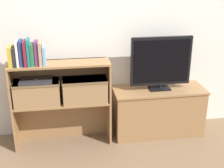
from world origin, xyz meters
name	(u,v)px	position (x,y,z in m)	size (l,w,h in m)	color
ground_plane	(114,144)	(0.00, 0.00, 0.00)	(16.00, 16.00, 0.00)	brown
wall_back	(108,23)	(0.00, 0.40, 1.20)	(10.00, 0.05, 2.40)	silver
tv_stand	(158,111)	(0.52, 0.18, 0.26)	(0.98, 0.39, 0.52)	olive
tv	(161,62)	(0.52, 0.18, 0.82)	(0.64, 0.14, 0.57)	black
bookshelf_lower_tier	(63,115)	(-0.51, 0.19, 0.29)	(0.98, 0.26, 0.47)	olive
bookshelf_upper_tier	(60,75)	(-0.51, 0.18, 0.73)	(0.98, 0.26, 0.41)	olive
book_mustard	(11,56)	(-0.95, 0.10, 0.97)	(0.04, 0.14, 0.19)	gold
book_charcoal	(15,56)	(-0.92, 0.10, 0.97)	(0.03, 0.15, 0.18)	#232328
book_ivory	(18,53)	(-0.89, 0.10, 1.00)	(0.02, 0.15, 0.23)	silver
book_navy	(21,53)	(-0.85, 0.10, 1.00)	(0.03, 0.12, 0.24)	navy
book_maroon	(25,53)	(-0.82, 0.10, 1.00)	(0.03, 0.16, 0.23)	maroon
book_teal	(29,52)	(-0.79, 0.10, 1.01)	(0.02, 0.15, 0.25)	#1E7075
book_forest	(32,54)	(-0.75, 0.10, 0.98)	(0.04, 0.13, 0.21)	#286638
book_plum	(37,53)	(-0.72, 0.10, 0.99)	(0.03, 0.12, 0.23)	#6B2D66
book_tan	(41,53)	(-0.68, 0.10, 0.99)	(0.03, 0.15, 0.22)	tan
book_skyblue	(44,55)	(-0.65, 0.10, 0.97)	(0.02, 0.15, 0.18)	#709ECC
storage_basket_left	(37,92)	(-0.75, 0.12, 0.60)	(0.45, 0.23, 0.24)	#937047
storage_basket_right	(85,89)	(-0.28, 0.12, 0.60)	(0.45, 0.23, 0.24)	#937047
laptop	(36,80)	(-0.75, 0.12, 0.72)	(0.31, 0.21, 0.02)	#2D2D33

